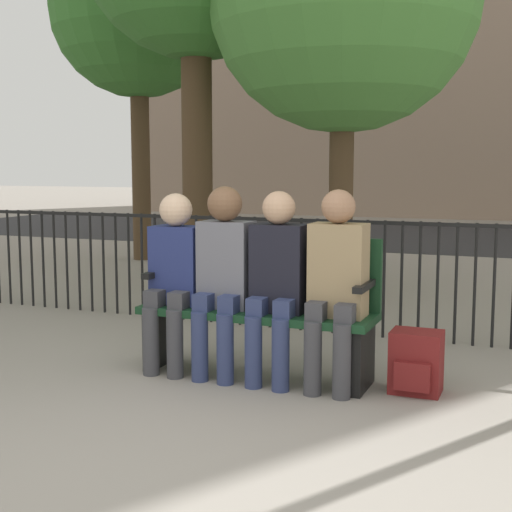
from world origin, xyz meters
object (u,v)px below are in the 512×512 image
(park_bench, at_px, (260,302))
(seated_person_2, at_px, (277,276))
(backpack, at_px, (416,363))
(seated_person_0, at_px, (175,271))
(seated_person_3, at_px, (336,279))
(seated_person_1, at_px, (223,270))
(tree_0, at_px, (138,11))

(park_bench, distance_m, seated_person_2, 0.28)
(seated_person_2, distance_m, backpack, 1.00)
(seated_person_0, relative_size, backpack, 3.14)
(park_bench, relative_size, seated_person_0, 1.30)
(backpack, bearing_deg, seated_person_0, -176.09)
(park_bench, bearing_deg, seated_person_3, -12.83)
(backpack, bearing_deg, seated_person_3, -167.38)
(park_bench, relative_size, backpack, 4.07)
(seated_person_0, height_order, seated_person_2, seated_person_2)
(seated_person_0, height_order, seated_person_1, seated_person_1)
(backpack, distance_m, tree_0, 7.69)
(seated_person_2, bearing_deg, park_bench, 142.38)
(park_bench, relative_size, seated_person_2, 1.27)
(seated_person_0, distance_m, tree_0, 6.64)
(seated_person_2, relative_size, seated_person_3, 0.99)
(seated_person_3, bearing_deg, tree_0, 131.44)
(tree_0, bearing_deg, seated_person_0, -56.66)
(seated_person_2, height_order, tree_0, tree_0)
(seated_person_1, relative_size, seated_person_3, 1.01)
(seated_person_1, bearing_deg, seated_person_0, -179.56)
(park_bench, bearing_deg, tree_0, 128.40)
(tree_0, bearing_deg, seated_person_1, -53.85)
(seated_person_1, bearing_deg, seated_person_2, -0.23)
(park_bench, bearing_deg, seated_person_2, -37.62)
(seated_person_3, xyz_separation_m, tree_0, (-4.40, 4.98, 2.91))
(park_bench, height_order, seated_person_2, seated_person_2)
(seated_person_1, distance_m, seated_person_2, 0.37)
(seated_person_1, xyz_separation_m, tree_0, (-3.64, 4.98, 2.89))
(park_bench, bearing_deg, backpack, -1.00)
(seated_person_3, relative_size, tree_0, 0.25)
(tree_0, bearing_deg, backpack, -44.98)
(seated_person_0, distance_m, backpack, 1.67)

